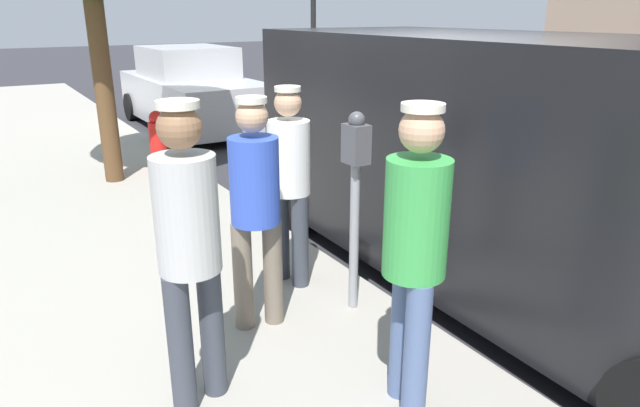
# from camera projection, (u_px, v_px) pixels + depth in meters

# --- Properties ---
(ground_plane) EXTENTS (80.00, 80.00, 0.00)m
(ground_plane) POSITION_uv_depth(u_px,v_px,m) (421.00, 254.00, 5.67)
(ground_plane) COLOR #2D2D33
(sidewalk_slab) EXTENTS (5.00, 32.00, 0.15)m
(sidewalk_slab) POSITION_uv_depth(u_px,v_px,m) (40.00, 352.00, 3.90)
(sidewalk_slab) COLOR #9E998E
(sidewalk_slab) RESTS_ON ground
(parking_meter_near) EXTENTS (0.14, 0.18, 1.52)m
(parking_meter_near) POSITION_uv_depth(u_px,v_px,m) (355.00, 179.00, 4.03)
(parking_meter_near) COLOR gray
(parking_meter_near) RESTS_ON sidewalk_slab
(pedestrian_in_white) EXTENTS (0.34, 0.35, 1.64)m
(pedestrian_in_white) POSITION_uv_depth(u_px,v_px,m) (289.00, 175.00, 4.48)
(pedestrian_in_white) COLOR #383D47
(pedestrian_in_white) RESTS_ON sidewalk_slab
(pedestrian_in_gray) EXTENTS (0.35, 0.34, 1.76)m
(pedestrian_in_gray) POSITION_uv_depth(u_px,v_px,m) (189.00, 241.00, 2.99)
(pedestrian_in_gray) COLOR #383D47
(pedestrian_in_gray) RESTS_ON sidewalk_slab
(pedestrian_in_blue) EXTENTS (0.36, 0.34, 1.66)m
(pedestrian_in_blue) POSITION_uv_depth(u_px,v_px,m) (255.00, 202.00, 3.82)
(pedestrian_in_blue) COLOR #726656
(pedestrian_in_blue) RESTS_ON sidewalk_slab
(pedestrian_in_green) EXTENTS (0.34, 0.35, 1.76)m
(pedestrian_in_green) POSITION_uv_depth(u_px,v_px,m) (415.00, 245.00, 2.95)
(pedestrian_in_green) COLOR #4C608C
(pedestrian_in_green) RESTS_ON sidewalk_slab
(parked_van) EXTENTS (2.20, 5.23, 2.15)m
(parked_van) POSITION_uv_depth(u_px,v_px,m) (506.00, 158.00, 4.72)
(parked_van) COLOR black
(parked_van) RESTS_ON ground
(parked_sedan_behind) EXTENTS (1.97, 4.42, 1.65)m
(parked_sedan_behind) POSITION_uv_depth(u_px,v_px,m) (192.00, 92.00, 11.60)
(parked_sedan_behind) COLOR #BCBCC1
(parked_sedan_behind) RESTS_ON ground
(fire_hydrant) EXTENTS (0.24, 0.24, 0.86)m
(fire_hydrant) POSITION_uv_depth(u_px,v_px,m) (158.00, 142.00, 7.98)
(fire_hydrant) COLOR red
(fire_hydrant) RESTS_ON sidewalk_slab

